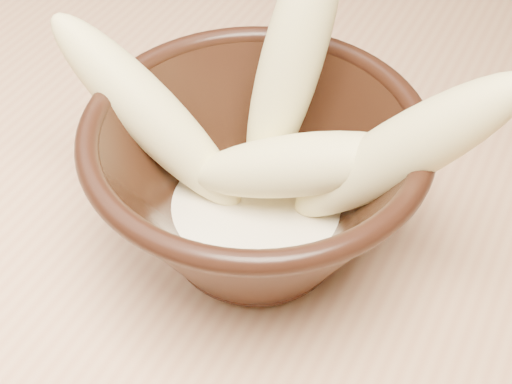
# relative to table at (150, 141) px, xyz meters

# --- Properties ---
(table) EXTENTS (1.20, 0.80, 0.75)m
(table) POSITION_rel_table_xyz_m (0.00, 0.00, 0.00)
(table) COLOR tan
(table) RESTS_ON ground
(bowl) EXTENTS (0.23, 0.23, 0.13)m
(bowl) POSITION_rel_table_xyz_m (0.20, -0.14, 0.15)
(bowl) COLOR black
(bowl) RESTS_ON table
(milk_puddle) EXTENTS (0.13, 0.13, 0.02)m
(milk_puddle) POSITION_rel_table_xyz_m (0.20, -0.14, 0.12)
(milk_puddle) COLOR #F3E6C4
(milk_puddle) RESTS_ON bowl
(banana_upright) EXTENTS (0.07, 0.12, 0.20)m
(banana_upright) POSITION_rel_table_xyz_m (0.19, -0.08, 0.22)
(banana_upright) COLOR #F2E58F
(banana_upright) RESTS_ON bowl
(banana_left) EXTENTS (0.17, 0.05, 0.15)m
(banana_left) POSITION_rel_table_xyz_m (0.11, -0.14, 0.18)
(banana_left) COLOR #F2E58F
(banana_left) RESTS_ON bowl
(banana_right) EXTENTS (0.16, 0.07, 0.17)m
(banana_right) POSITION_rel_table_xyz_m (0.29, -0.11, 0.20)
(banana_right) COLOR #F2E58F
(banana_right) RESTS_ON bowl
(banana_across) EXTENTS (0.17, 0.09, 0.09)m
(banana_across) POSITION_rel_table_xyz_m (0.22, -0.13, 0.17)
(banana_across) COLOR #F2E58F
(banana_across) RESTS_ON bowl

